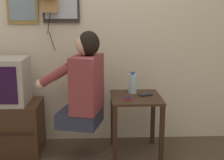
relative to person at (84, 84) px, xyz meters
The scene contains 8 objects.
wall_back 0.73m from the person, 92.36° to the left, with size 6.80×0.05×2.55m.
side_table 0.56m from the person, ahead, with size 0.47×0.51×0.58m.
person is the anchor object (origin of this frame).
tv_stand 0.92m from the person, 168.55° to the left, with size 0.68×0.44×0.51m.
framed_picture 1.06m from the person, 143.98° to the left, with size 0.30×0.03×0.46m.
cell_phone_held 0.42m from the person, ahead, with size 0.08×0.13×0.01m.
cell_phone_spare 0.60m from the person, ahead, with size 0.14×0.10×0.01m.
water_bottle 0.50m from the person, 21.08° to the left, with size 0.08×0.08×0.21m.
Camera 1 is at (0.16, -2.05, 1.37)m, focal length 50.00 mm.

